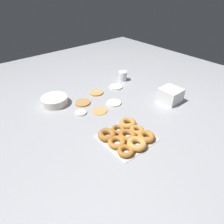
% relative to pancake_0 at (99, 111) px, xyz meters
% --- Properties ---
extents(ground_plane, '(3.00, 3.00, 0.00)m').
position_rel_pancake_0_xyz_m(ground_plane, '(0.10, -0.01, -0.00)').
color(ground_plane, '#9EA0A5').
extents(pancake_0, '(0.11, 0.11, 0.01)m').
position_rel_pancake_0_xyz_m(pancake_0, '(0.00, 0.00, 0.00)').
color(pancake_0, tan).
rests_on(pancake_0, ground_plane).
extents(pancake_1, '(0.08, 0.08, 0.01)m').
position_rel_pancake_0_xyz_m(pancake_1, '(-0.12, 0.06, 0.00)').
color(pancake_1, beige).
rests_on(pancake_1, ground_plane).
extents(pancake_2, '(0.12, 0.12, 0.01)m').
position_rel_pancake_0_xyz_m(pancake_2, '(-0.04, 0.17, 0.00)').
color(pancake_2, '#B27F42').
rests_on(pancake_2, ground_plane).
extents(pancake_3, '(0.12, 0.12, 0.01)m').
position_rel_pancake_0_xyz_m(pancake_3, '(0.34, 0.21, 0.00)').
color(pancake_3, beige).
rests_on(pancake_3, ground_plane).
extents(pancake_4, '(0.11, 0.11, 0.01)m').
position_rel_pancake_0_xyz_m(pancake_4, '(0.15, 0.01, 0.00)').
color(pancake_4, beige).
rests_on(pancake_4, ground_plane).
extents(pancake_5, '(0.12, 0.12, 0.01)m').
position_rel_pancake_0_xyz_m(pancake_5, '(0.14, 0.23, 0.00)').
color(pancake_5, tan).
rests_on(pancake_5, ground_plane).
extents(donut_tray, '(0.30, 0.29, 0.04)m').
position_rel_pancake_0_xyz_m(donut_tray, '(-0.05, -0.35, 0.02)').
color(donut_tray, silver).
rests_on(donut_tray, ground_plane).
extents(batter_bowl, '(0.20, 0.20, 0.06)m').
position_rel_pancake_0_xyz_m(batter_bowl, '(-0.20, 0.30, 0.03)').
color(batter_bowl, silver).
rests_on(batter_bowl, ground_plane).
extents(container_stack, '(0.15, 0.15, 0.11)m').
position_rel_pancake_0_xyz_m(container_stack, '(0.51, -0.24, 0.05)').
color(container_stack, white).
rests_on(container_stack, ground_plane).
extents(paper_cup, '(0.08, 0.08, 0.08)m').
position_rel_pancake_0_xyz_m(paper_cup, '(0.49, 0.28, 0.04)').
color(paper_cup, white).
rests_on(paper_cup, ground_plane).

